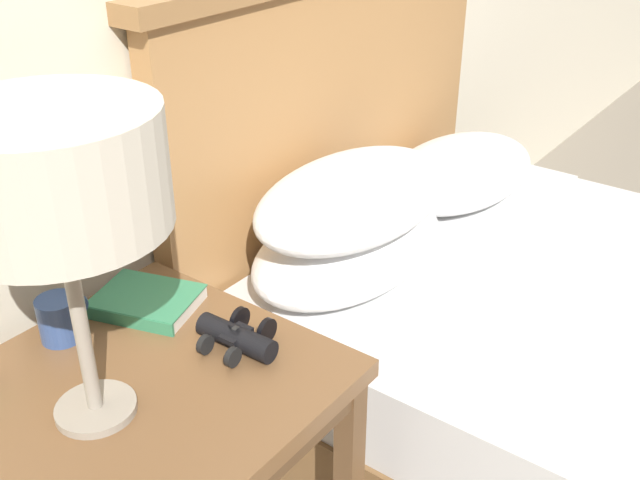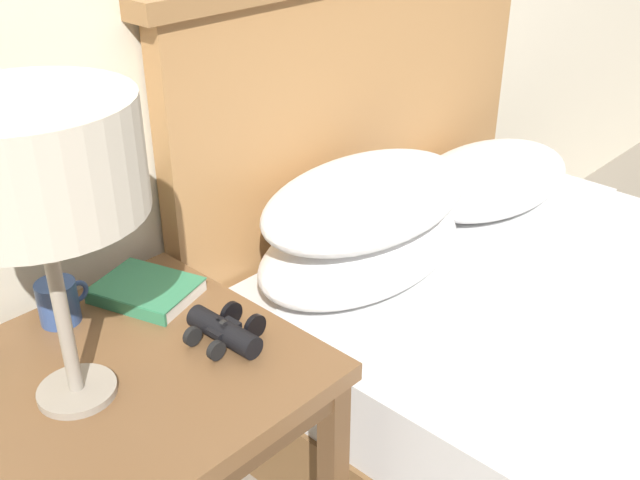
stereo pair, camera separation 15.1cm
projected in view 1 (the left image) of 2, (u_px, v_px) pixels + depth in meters
The scene contains 6 objects.
nightstand at pixel (149, 416), 1.31m from camera, with size 0.58×0.58×0.58m.
bed at pixel (606, 358), 1.82m from camera, with size 1.39×1.90×1.13m.
table_lamp at pixel (53, 175), 1.01m from camera, with size 0.31×0.31×0.51m.
book_on_nightstand at pixel (146, 302), 1.46m from camera, with size 0.20×0.23×0.03m.
binoculars_pair at pixel (237, 337), 1.35m from camera, with size 0.14×0.16×0.05m.
coffee_mug at pixel (60, 318), 1.36m from camera, with size 0.10×0.08×0.08m.
Camera 1 is at (-1.13, -0.14, 1.40)m, focal length 42.00 mm.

